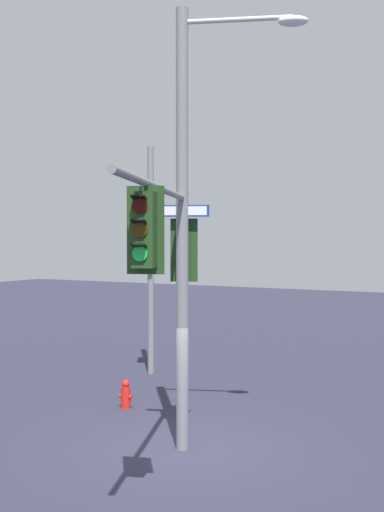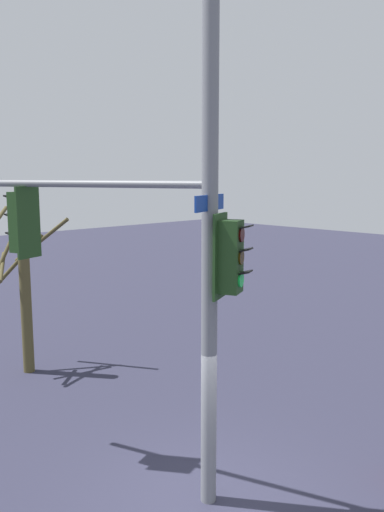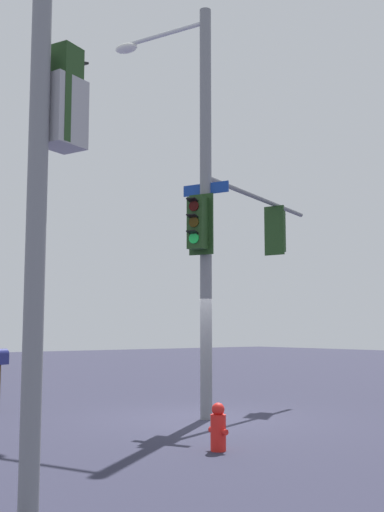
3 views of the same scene
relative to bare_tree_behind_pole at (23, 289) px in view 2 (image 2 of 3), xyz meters
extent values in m
plane|color=#29293C|center=(0.65, 7.53, -2.28)|extent=(80.00, 80.00, 0.00)
cylinder|color=slate|center=(0.57, 7.48, 2.20)|extent=(0.25, 0.25, 8.95)
cylinder|color=slate|center=(1.53, 4.93, 2.87)|extent=(2.02, 5.15, 0.12)
cube|color=#1E3D19|center=(1.88, 3.97, 2.17)|extent=(0.44, 0.40, 1.10)
cube|color=#1E3D19|center=(1.83, 4.13, 2.17)|extent=(0.54, 0.22, 1.30)
cylinder|color=#2F0403|center=(1.94, 3.82, 2.51)|extent=(0.22, 0.10, 0.22)
cube|color=black|center=(1.96, 3.75, 2.63)|extent=(0.25, 0.22, 0.06)
cylinder|color=#352504|center=(1.94, 3.82, 2.17)|extent=(0.22, 0.10, 0.22)
cube|color=black|center=(1.96, 3.75, 2.29)|extent=(0.25, 0.22, 0.06)
cylinder|color=#19D147|center=(1.94, 3.82, 1.83)|extent=(0.22, 0.10, 0.22)
cube|color=black|center=(1.96, 3.75, 1.95)|extent=(0.25, 0.22, 0.06)
cylinder|color=slate|center=(1.88, 3.97, 2.79)|extent=(0.04, 0.04, 0.15)
cube|color=#1E3D19|center=(0.45, 7.81, 1.80)|extent=(0.45, 0.42, 1.10)
cube|color=#1E3D19|center=(0.52, 7.65, 1.80)|extent=(0.53, 0.26, 1.30)
cylinder|color=#2F0403|center=(0.38, 7.96, 2.14)|extent=(0.21, 0.12, 0.22)
cube|color=black|center=(0.35, 8.03, 2.26)|extent=(0.26, 0.23, 0.06)
cylinder|color=#352504|center=(0.38, 7.96, 1.80)|extent=(0.21, 0.12, 0.22)
cube|color=black|center=(0.35, 8.03, 1.92)|extent=(0.26, 0.23, 0.06)
cylinder|color=#19D147|center=(0.38, 7.96, 1.46)|extent=(0.21, 0.12, 0.22)
cube|color=black|center=(0.35, 8.03, 1.58)|extent=(0.26, 0.23, 0.06)
cube|color=navy|center=(0.57, 7.48, 2.60)|extent=(1.03, 0.44, 0.24)
cube|color=white|center=(0.58, 7.47, 2.60)|extent=(0.93, 0.38, 0.18)
cylinder|color=#4D4528|center=(0.00, 0.11, -0.30)|extent=(0.30, 0.30, 3.94)
cylinder|color=#4D4528|center=(-0.18, -0.49, 0.74)|extent=(1.30, 0.48, 1.36)
cylinder|color=#4D4528|center=(-0.75, -0.31, 1.23)|extent=(0.94, 1.59, 1.31)
cylinder|color=#4D4528|center=(0.48, -0.17, 0.64)|extent=(0.67, 1.04, 0.66)
cylinder|color=#4D4528|center=(0.20, -0.40, 1.08)|extent=(1.14, 0.53, 1.53)
camera|label=1|loc=(6.89, -3.77, 2.05)|focal=44.68mm
camera|label=2|loc=(6.21, 12.92, 2.99)|focal=36.39mm
camera|label=3|loc=(-9.92, 16.02, -0.41)|focal=44.80mm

